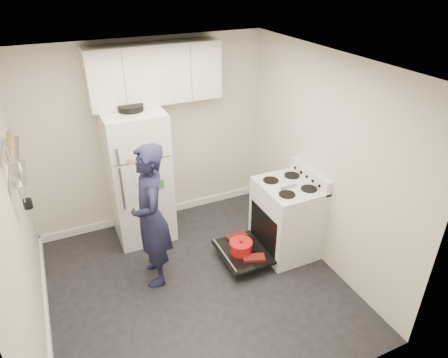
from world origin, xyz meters
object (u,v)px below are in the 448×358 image
refrigerator (139,176)px  electric_range (286,219)px  person (151,217)px  open_oven_door (242,249)px

refrigerator → electric_range: bearing=-35.6°
electric_range → person: size_ratio=0.65×
electric_range → open_oven_door: electric_range is taller
open_oven_door → person: 1.24m
open_oven_door → refrigerator: (-0.93, 1.10, 0.69)m
electric_range → refrigerator: bearing=144.4°
refrigerator → person: size_ratio=1.07×
electric_range → refrigerator: refrigerator is taller
open_oven_door → person: size_ratio=0.41×
open_oven_door → refrigerator: refrigerator is taller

